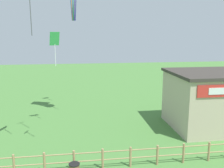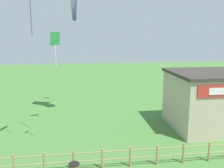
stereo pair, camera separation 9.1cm
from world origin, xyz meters
TOP-DOWN VIEW (x-y plane):
  - wooden_fence at (-0.00, 5.83)m, footprint 15.25×0.14m
  - seaside_building at (9.07, 11.40)m, footprint 7.03×6.03m
  - kite_green_diamond at (-3.95, 13.30)m, footprint 0.85×0.58m

SIDE VIEW (x-z plane):
  - wooden_fence at x=0.00m, z-range 0.07..1.34m
  - seaside_building at x=9.07m, z-range 0.02..4.83m
  - kite_green_diamond at x=-3.95m, z-range 5.86..8.63m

